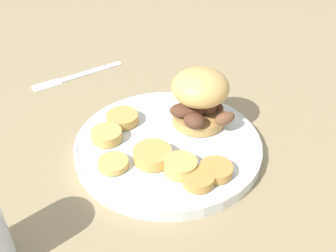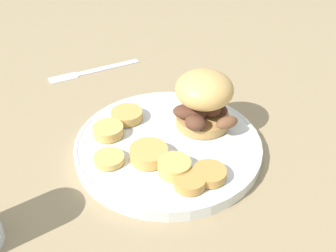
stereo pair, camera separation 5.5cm
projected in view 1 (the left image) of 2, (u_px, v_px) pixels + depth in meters
The scene contains 11 objects.
ground_plane at pixel (168, 150), 0.57m from camera, with size 4.00×4.00×0.00m, color #937F5B.
dinner_plate at pixel (168, 145), 0.57m from camera, with size 0.27×0.27×0.02m.
sandwich at pixel (200, 97), 0.57m from camera, with size 0.10×0.10×0.09m.
potato_round_0 at pixel (113, 163), 0.52m from camera, with size 0.04×0.04×0.01m, color tan.
potato_round_1 at pixel (180, 166), 0.51m from camera, with size 0.04×0.04×0.02m, color tan.
potato_round_2 at pixel (198, 179), 0.49m from camera, with size 0.04×0.04×0.01m, color #BC8942.
potato_round_3 at pixel (122, 118), 0.59m from camera, with size 0.05×0.05×0.01m, color tan.
potato_round_4 at pixel (153, 155), 0.52m from camera, with size 0.05×0.05×0.02m, color tan.
potato_round_5 at pixel (216, 170), 0.50m from camera, with size 0.04×0.04×0.01m, color #BC8942.
potato_round_6 at pixel (107, 135), 0.56m from camera, with size 0.04×0.04×0.01m, color tan.
fork at pixel (77, 75), 0.75m from camera, with size 0.15×0.13×0.00m.
Camera 1 is at (-0.42, -0.12, 0.37)m, focal length 42.00 mm.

